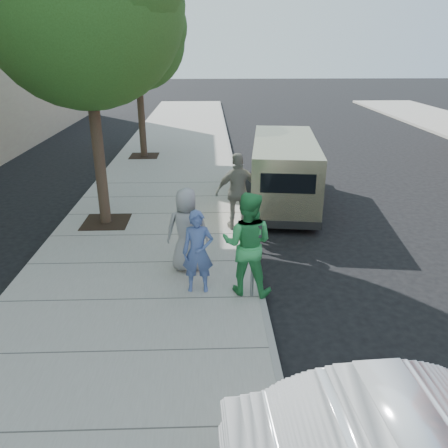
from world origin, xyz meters
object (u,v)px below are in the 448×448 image
at_px(parking_meter, 253,246).
at_px(person_striped_polo, 238,192).
at_px(person_officer, 198,252).
at_px(person_green_shirt, 247,244).
at_px(person_gray_shirt, 187,230).
at_px(tree_far, 137,36).
at_px(van, 284,170).

xyz_separation_m(parking_meter, person_striped_polo, (-0.05, 3.35, -0.07)).
bearing_deg(parking_meter, person_officer, 164.14).
distance_m(person_officer, person_green_shirt, 0.94).
bearing_deg(parking_meter, person_striped_polo, 90.64).
bearing_deg(parking_meter, person_gray_shirt, 136.64).
bearing_deg(person_gray_shirt, tree_far, -78.32).
bearing_deg(person_officer, person_gray_shirt, 106.34).
distance_m(tree_far, parking_meter, 12.56).
bearing_deg(tree_far, person_officer, -77.40).
distance_m(parking_meter, person_gray_shirt, 1.70).
relative_size(person_officer, person_green_shirt, 0.81).
height_order(parking_meter, person_green_shirt, person_green_shirt).
bearing_deg(van, person_striped_polo, -116.28).
bearing_deg(parking_meter, van, 75.10).
bearing_deg(parking_meter, tree_far, 106.76).
xyz_separation_m(parking_meter, person_green_shirt, (-0.08, 0.20, -0.06)).
bearing_deg(parking_meter, person_green_shirt, 112.17).
relative_size(van, person_gray_shirt, 3.12).
distance_m(van, person_officer, 5.92).
bearing_deg(person_gray_shirt, person_officer, 104.37).
distance_m(person_green_shirt, person_gray_shirt, 1.50).
xyz_separation_m(parking_meter, van, (1.48, 5.65, -0.15)).
bearing_deg(person_officer, van, 66.48).
bearing_deg(van, person_gray_shirt, -113.87).
bearing_deg(person_officer, parking_meter, -14.38).
relative_size(tree_far, parking_meter, 4.47).
xyz_separation_m(person_officer, person_green_shirt, (0.92, -0.08, 0.19)).
height_order(person_officer, person_green_shirt, person_green_shirt).
relative_size(person_gray_shirt, person_striped_polo, 0.90).
xyz_separation_m(tree_far, person_gray_shirt, (2.27, -10.32, -3.85)).
bearing_deg(person_striped_polo, tree_far, -77.75).
bearing_deg(person_striped_polo, van, -134.32).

